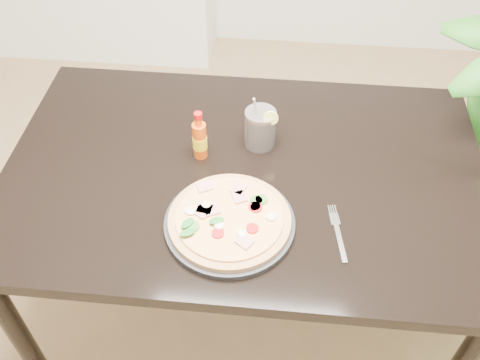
# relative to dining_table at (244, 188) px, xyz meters

# --- Properties ---
(dining_table) EXTENTS (1.40, 0.90, 0.75)m
(dining_table) POSITION_rel_dining_table_xyz_m (0.00, 0.00, 0.00)
(dining_table) COLOR black
(dining_table) RESTS_ON ground
(plate) EXTENTS (0.34, 0.34, 0.02)m
(plate) POSITION_rel_dining_table_xyz_m (-0.02, -0.21, 0.09)
(plate) COLOR black
(plate) RESTS_ON dining_table
(pizza) EXTENTS (0.32, 0.32, 0.03)m
(pizza) POSITION_rel_dining_table_xyz_m (-0.02, -0.21, 0.11)
(pizza) COLOR tan
(pizza) RESTS_ON plate
(hot_sauce_bottle) EXTENTS (0.05, 0.05, 0.16)m
(hot_sauce_bottle) POSITION_rel_dining_table_xyz_m (-0.13, 0.04, 0.15)
(hot_sauce_bottle) COLOR #DF4D0D
(hot_sauce_bottle) RESTS_ON dining_table
(cola_cup) EXTENTS (0.10, 0.09, 0.18)m
(cola_cup) POSITION_rel_dining_table_xyz_m (0.04, 0.12, 0.14)
(cola_cup) COLOR black
(cola_cup) RESTS_ON dining_table
(fork) EXTENTS (0.05, 0.19, 0.00)m
(fork) POSITION_rel_dining_table_xyz_m (0.26, -0.20, 0.09)
(fork) COLOR silver
(fork) RESTS_ON dining_table
(plant_pot) EXTENTS (0.28, 0.28, 0.22)m
(plant_pot) POSITION_rel_dining_table_xyz_m (0.86, 0.35, -0.56)
(plant_pot) COLOR brown
(plant_pot) RESTS_ON ground
(media_console) EXTENTS (1.40, 0.34, 0.50)m
(media_console) POSITION_rel_dining_table_xyz_m (-1.05, 1.73, -0.42)
(media_console) COLOR white
(media_console) RESTS_ON ground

